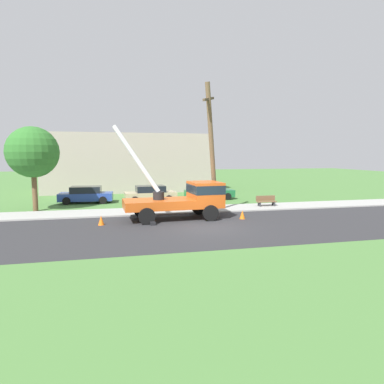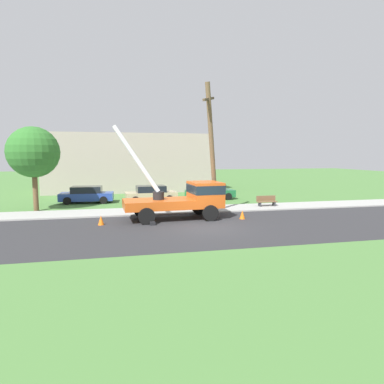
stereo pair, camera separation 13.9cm
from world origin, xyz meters
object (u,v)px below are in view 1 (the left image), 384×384
park_bench (266,201)px  parked_sedan_green (209,192)px  parked_sedan_blue (86,195)px  traffic_cone_behind (101,220)px  parked_sedan_tan (150,194)px  traffic_cone_ahead (242,215)px  traffic_cone_curbside (210,210)px  roadside_tree_near (33,152)px  leaning_utility_pole (212,148)px  utility_truck (186,197)px

park_bench → parked_sedan_green: bearing=119.0°
parked_sedan_blue → parked_sedan_green: bearing=-0.6°
traffic_cone_behind → park_bench: (12.38, 4.01, 0.18)m
parked_sedan_tan → traffic_cone_ahead: bearing=-61.6°
traffic_cone_curbside → traffic_cone_ahead: bearing=-53.9°
traffic_cone_behind → parked_sedan_blue: bearing=99.3°
roadside_tree_near → parked_sedan_blue: bearing=47.2°
traffic_cone_curbside → roadside_tree_near: 13.33m
leaning_utility_pole → traffic_cone_behind: (-7.37, -2.21, -4.28)m
leaning_utility_pole → traffic_cone_curbside: leaning_utility_pole is taller
parked_sedan_green → roadside_tree_near: size_ratio=0.73×
park_bench → roadside_tree_near: bearing=173.1°
traffic_cone_ahead → park_bench: bearing=48.6°
leaning_utility_pole → parked_sedan_tan: size_ratio=1.97×
leaning_utility_pole → roadside_tree_near: size_ratio=1.45×
traffic_cone_curbside → parked_sedan_blue: (-8.79, 7.58, 0.43)m
utility_truck → traffic_cone_ahead: size_ratio=12.29×
utility_truck → parked_sedan_blue: bearing=128.1°
utility_truck → traffic_cone_curbside: size_ratio=12.29×
traffic_cone_ahead → roadside_tree_near: (-13.62, 6.19, 3.99)m
traffic_cone_behind → parked_sedan_tan: 9.81m
leaning_utility_pole → traffic_cone_behind: leaning_utility_pole is taller
traffic_cone_ahead → parked_sedan_blue: parked_sedan_blue is taller
utility_truck → roadside_tree_near: size_ratio=1.12×
roadside_tree_near → parked_sedan_green: bearing=13.5°
traffic_cone_behind → parked_sedan_green: size_ratio=0.12×
traffic_cone_behind → roadside_tree_near: 8.76m
roadside_tree_near → park_bench: bearing=-6.9°
traffic_cone_ahead → roadside_tree_near: roadside_tree_near is taller
traffic_cone_ahead → utility_truck: bearing=164.4°
traffic_cone_behind → traffic_cone_ahead: bearing=-0.6°
park_bench → leaning_utility_pole: bearing=-160.2°
traffic_cone_behind → parked_sedan_tan: bearing=66.9°
traffic_cone_ahead → parked_sedan_tan: bearing=118.4°
parked_sedan_tan → park_bench: size_ratio=2.81×
parked_sedan_blue → roadside_tree_near: size_ratio=0.73×
utility_truck → traffic_cone_curbside: bearing=31.0°
leaning_utility_pole → parked_sedan_blue: 12.25m
traffic_cone_ahead → traffic_cone_behind: bearing=179.4°
parked_sedan_green → roadside_tree_near: bearing=-166.5°
traffic_cone_ahead → parked_sedan_green: bearing=86.6°
parked_sedan_green → utility_truck: bearing=-115.2°
leaning_utility_pole → traffic_cone_ahead: 5.05m
leaning_utility_pole → roadside_tree_near: leaning_utility_pole is taller
utility_truck → traffic_cone_behind: bearing=-170.4°
utility_truck → leaning_utility_pole: leaning_utility_pole is taller
leaning_utility_pole → parked_sedan_blue: leaning_utility_pole is taller
leaning_utility_pole → traffic_cone_ahead: (1.40, -2.30, -4.28)m
leaning_utility_pole → parked_sedan_tan: (-3.53, 6.81, -3.84)m
leaning_utility_pole → traffic_cone_behind: size_ratio=15.82×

